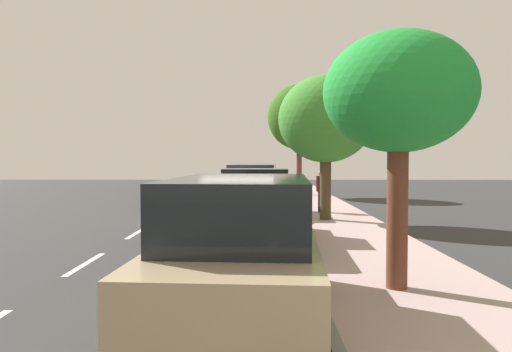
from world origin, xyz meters
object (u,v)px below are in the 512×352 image
Objects in this scene: parked_suv_grey_mid at (253,190)px; street_tree_far_end at (299,117)px; cyclist_with_backpack at (274,182)px; street_tree_near_cyclist at (399,95)px; parked_pickup_black_second at (254,211)px; bicycle_at_curb at (269,195)px; parked_sedan_green_far at (256,182)px; pedestrian_on_phone at (321,188)px; street_tree_mid_block at (326,120)px; parked_suv_tan_nearest at (241,252)px; fire_hydrant at (308,219)px.

street_tree_far_end is (2.51, 9.46, 3.56)m from parked_suv_grey_mid.
cyclist_with_backpack is 0.27× the size of street_tree_far_end.
parked_suv_grey_mid is 1.16× the size of street_tree_near_cyclist.
parked_suv_grey_mid is 2.75× the size of cyclist_with_backpack.
parked_pickup_black_second is 11.78m from bicycle_at_curb.
pedestrian_on_phone reaches higher than parked_sedan_green_far.
parked_sedan_green_far is at bearing 97.48° from bicycle_at_curb.
street_tree_near_cyclist reaches higher than parked_sedan_green_far.
parked_suv_grey_mid is 5.14m from cyclist_with_backpack.
street_tree_far_end reaches higher than street_tree_near_cyclist.
cyclist_with_backpack is at bearing 102.78° from street_tree_mid_block.
parked_sedan_green_far is 6.07m from cyclist_with_backpack.
cyclist_with_backpack is 15.95m from street_tree_near_cyclist.
parked_suv_tan_nearest reaches higher than bicycle_at_curb.
street_tree_far_end reaches higher than parked_suv_grey_mid.
street_tree_mid_block is (2.54, -13.00, 2.79)m from parked_sedan_green_far.
pedestrian_on_phone is at bearing -89.12° from street_tree_far_end.
street_tree_near_cyclist is 4.94× the size of fire_hydrant.
parked_suv_tan_nearest is at bearing -103.41° from street_tree_mid_block.
parked_pickup_black_second is 1.12× the size of parked_suv_grey_mid.
parked_suv_grey_mid reaches higher than cyclist_with_backpack.
parked_suv_grey_mid is 0.97× the size of street_tree_mid_block.
street_tree_near_cyclist is 8.72m from street_tree_mid_block.
street_tree_far_end is 15.24m from fire_hydrant.
fire_hydrant is (0.67, -10.27, -0.52)m from cyclist_with_backpack.
parked_suv_tan_nearest is 22.16m from street_tree_far_end.
street_tree_mid_block is (0.00, 8.71, 0.29)m from street_tree_near_cyclist.
parked_suv_tan_nearest is 17.82m from bicycle_at_curb.
bicycle_at_curb is 5.63m from pedestrian_on_phone.
pedestrian_on_phone is at bearing 86.40° from street_tree_mid_block.
cyclist_with_backpack is 0.42× the size of street_tree_near_cyclist.
street_tree_near_cyclist is at bearing -76.77° from parked_suv_grey_mid.
street_tree_mid_block is 11.45m from street_tree_far_end.
cyclist_with_backpack is at bearing 93.76° from fire_hydrant.
parked_sedan_green_far is 2.67× the size of pedestrian_on_phone.
parked_suv_grey_mid is at bearing 103.23° from street_tree_near_cyclist.
parked_suv_grey_mid reaches higher than bicycle_at_curb.
street_tree_near_cyclist reaches higher than parked_pickup_black_second.
parked_sedan_green_far is (-0.07, 23.33, -0.27)m from parked_suv_tan_nearest.
parked_suv_tan_nearest is 7.25m from fire_hydrant.
parked_pickup_black_second is at bearing -89.49° from parked_sedan_green_far.
street_tree_far_end is at bearing 65.29° from bicycle_at_curb.
street_tree_far_end is at bearing 81.37° from parked_pickup_black_second.
cyclist_with_backpack is (0.95, -5.99, 0.31)m from parked_sedan_green_far.
fire_hydrant is at bearing -93.57° from street_tree_far_end.
cyclist_with_backpack is 5.85m from street_tree_far_end.
parked_pickup_black_second is at bearing 118.23° from street_tree_near_cyclist.
parked_suv_tan_nearest and parked_suv_grey_mid have the same top height.
street_tree_near_cyclist is (2.54, -21.71, 2.50)m from parked_sedan_green_far.
pedestrian_on_phone is at bearing 78.30° from parked_suv_tan_nearest.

